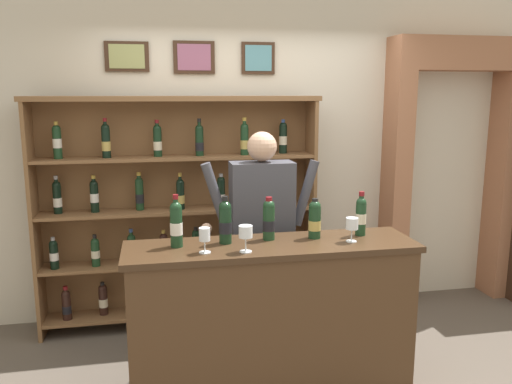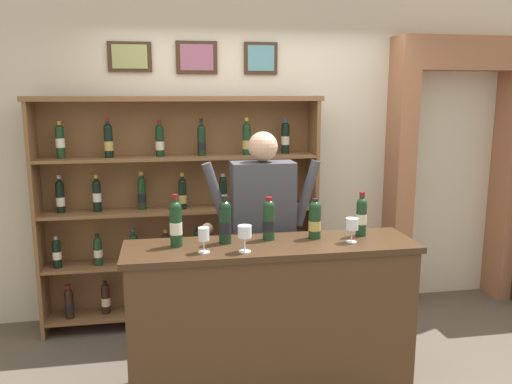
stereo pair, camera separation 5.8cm
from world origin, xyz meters
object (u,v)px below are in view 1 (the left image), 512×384
object	(u,v)px
wine_shelf	(179,208)
shopkeeper	(262,219)
tasting_bottle_super_tuscan	(269,219)
wine_glass_center	(352,225)
tasting_bottle_grappa	(361,215)
wine_glass_right	(246,233)
tasting_counter	(271,319)
tasting_bottle_chianti	(315,219)
tasting_bottle_prosecco	(176,223)
tasting_bottle_rosso	(225,221)
wine_glass_spare	(205,236)

from	to	relation	value
wine_shelf	shopkeeper	size ratio (longest dim) A/B	1.38
tasting_bottle_super_tuscan	wine_glass_center	world-z (taller)	tasting_bottle_super_tuscan
tasting_bottle_grappa	wine_glass_right	xyz separation A→B (m)	(-0.82, -0.22, -0.02)
tasting_counter	tasting_bottle_grappa	distance (m)	0.91
tasting_bottle_chianti	wine_glass_center	world-z (taller)	tasting_bottle_chianti
tasting_counter	tasting_bottle_prosecco	world-z (taller)	tasting_bottle_prosecco
tasting_bottle_rosso	wine_glass_right	xyz separation A→B (m)	(0.09, -0.21, -0.03)
tasting_bottle_grappa	wine_glass_right	size ratio (longest dim) A/B	1.82
tasting_counter	wine_glass_center	xyz separation A→B (m)	(0.51, -0.05, 0.62)
wine_shelf	tasting_bottle_chianti	world-z (taller)	wine_shelf
tasting_counter	tasting_bottle_chianti	bearing A→B (deg)	13.95
tasting_counter	tasting_bottle_super_tuscan	distance (m)	0.65
tasting_bottle_rosso	wine_glass_center	distance (m)	0.81
tasting_bottle_rosso	wine_glass_right	size ratio (longest dim) A/B	1.87
tasting_bottle_chianti	wine_glass_right	bearing A→B (deg)	-156.81
tasting_bottle_super_tuscan	tasting_bottle_grappa	world-z (taller)	tasting_bottle_grappa
tasting_bottle_prosecco	tasting_bottle_rosso	size ratio (longest dim) A/B	1.08
tasting_counter	wine_glass_spare	size ratio (longest dim) A/B	12.08
wine_shelf	wine_glass_right	world-z (taller)	wine_shelf
wine_shelf	tasting_bottle_grappa	size ratio (longest dim) A/B	7.86
tasting_bottle_chianti	wine_glass_right	size ratio (longest dim) A/B	1.62
tasting_bottle_rosso	tasting_bottle_super_tuscan	distance (m)	0.29
tasting_bottle_super_tuscan	shopkeeper	bearing A→B (deg)	84.73
shopkeeper	tasting_bottle_chianti	bearing A→B (deg)	-57.83
wine_shelf	wine_glass_center	xyz separation A→B (m)	(1.04, -1.24, 0.12)
wine_shelf	wine_glass_spare	size ratio (longest dim) A/B	15.18
tasting_bottle_rosso	wine_shelf	bearing A→B (deg)	102.13
wine_glass_right	tasting_bottle_super_tuscan	bearing A→B (deg)	50.54
wine_shelf	tasting_bottle_super_tuscan	bearing A→B (deg)	-64.13
tasting_bottle_super_tuscan	wine_glass_spare	xyz separation A→B (m)	(-0.44, -0.20, -0.03)
shopkeeper	tasting_bottle_super_tuscan	xyz separation A→B (m)	(-0.04, -0.40, 0.10)
tasting_bottle_prosecco	tasting_bottle_grappa	world-z (taller)	tasting_bottle_prosecco
tasting_counter	wine_glass_center	world-z (taller)	wine_glass_center
tasting_bottle_rosso	wine_glass_center	bearing A→B (deg)	-8.69
tasting_bottle_chianti	tasting_bottle_rosso	bearing A→B (deg)	-179.33
tasting_counter	tasting_bottle_super_tuscan	size ratio (longest dim) A/B	6.58
tasting_bottle_rosso	wine_glass_right	distance (m)	0.23
tasting_bottle_prosecco	wine_glass_right	bearing A→B (deg)	-25.20
tasting_counter	wine_glass_right	world-z (taller)	wine_glass_right
shopkeeper	tasting_bottle_super_tuscan	world-z (taller)	shopkeeper
tasting_bottle_prosecco	wine_glass_center	bearing A→B (deg)	-5.43
wine_glass_center	shopkeeper	bearing A→B (deg)	130.64
tasting_bottle_prosecco	tasting_bottle_chianti	xyz separation A→B (m)	(0.90, 0.02, -0.02)
tasting_bottle_grappa	shopkeeper	bearing A→B (deg)	144.91
tasting_bottle_super_tuscan	wine_glass_right	distance (m)	0.31
tasting_bottle_super_tuscan	tasting_bottle_grappa	bearing A→B (deg)	-1.35
tasting_bottle_super_tuscan	tasting_bottle_grappa	xyz separation A→B (m)	(0.63, -0.01, 0.00)
wine_shelf	wine_glass_center	distance (m)	1.62
shopkeeper	wine_glass_right	bearing A→B (deg)	-109.98
tasting_bottle_grappa	tasting_bottle_chianti	bearing A→B (deg)	-178.53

